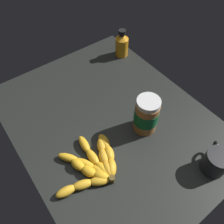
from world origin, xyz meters
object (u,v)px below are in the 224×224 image
at_px(banana_bunch, 94,164).
at_px(peanut_butter_jar, 146,115).
at_px(honey_bottle, 122,44).
at_px(coffee_mug, 216,162).

relative_size(banana_bunch, peanut_butter_jar, 1.66).
bearing_deg(banana_bunch, peanut_butter_jar, -85.32).
relative_size(peanut_butter_jar, honey_bottle, 1.13).
bearing_deg(honey_bottle, coffee_mug, 168.70).
height_order(peanut_butter_jar, coffee_mug, peanut_butter_jar).
xyz_separation_m(honey_bottle, coffee_mug, (-0.69, 0.14, -0.02)).
relative_size(peanut_butter_jar, coffee_mug, 1.51).
bearing_deg(banana_bunch, honey_bottle, -46.80).
xyz_separation_m(banana_bunch, honey_bottle, (0.44, -0.47, 0.05)).
relative_size(banana_bunch, honey_bottle, 1.88).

